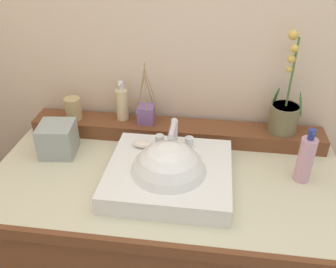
% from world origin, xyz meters
% --- Properties ---
extents(wall_back, '(2.80, 0.20, 2.49)m').
position_xyz_m(wall_back, '(0.00, 0.43, 1.24)').
color(wall_back, beige).
rests_on(wall_back, ground).
extents(vanity_cabinet, '(1.27, 0.66, 0.84)m').
position_xyz_m(vanity_cabinet, '(0.00, -0.00, 0.42)').
color(vanity_cabinet, brown).
rests_on(vanity_cabinet, ground).
extents(back_ledge, '(1.20, 0.13, 0.06)m').
position_xyz_m(back_ledge, '(0.00, 0.25, 0.87)').
color(back_ledge, brown).
rests_on(back_ledge, vanity_cabinet).
extents(sink_basin, '(0.42, 0.39, 0.29)m').
position_xyz_m(sink_basin, '(0.02, -0.06, 0.87)').
color(sink_basin, white).
rests_on(sink_basin, vanity_cabinet).
extents(soap_bar, '(0.07, 0.04, 0.02)m').
position_xyz_m(soap_bar, '(-0.10, 0.06, 0.92)').
color(soap_bar, beige).
rests_on(soap_bar, sink_basin).
extents(potted_plant, '(0.13, 0.11, 0.39)m').
position_xyz_m(potted_plant, '(0.42, 0.26, 0.98)').
color(potted_plant, brown).
rests_on(potted_plant, back_ledge).
extents(soap_dispenser, '(0.05, 0.05, 0.17)m').
position_xyz_m(soap_dispenser, '(-0.22, 0.27, 0.97)').
color(soap_dispenser, beige).
rests_on(soap_dispenser, back_ledge).
extents(tumbler_cup, '(0.07, 0.07, 0.09)m').
position_xyz_m(tumbler_cup, '(-0.43, 0.24, 0.95)').
color(tumbler_cup, tan).
rests_on(tumbler_cup, back_ledge).
extents(reed_diffuser, '(0.09, 0.09, 0.26)m').
position_xyz_m(reed_diffuser, '(-0.12, 0.25, 0.94)').
color(reed_diffuser, '#77538F').
rests_on(reed_diffuser, back_ledge).
extents(lotion_bottle, '(0.05, 0.06, 0.21)m').
position_xyz_m(lotion_bottle, '(0.47, 0.04, 0.93)').
color(lotion_bottle, '#C893A7').
rests_on(lotion_bottle, vanity_cabinet).
extents(tissue_box, '(0.15, 0.15, 0.13)m').
position_xyz_m(tissue_box, '(-0.44, 0.08, 0.90)').
color(tissue_box, '#939D96').
rests_on(tissue_box, vanity_cabinet).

